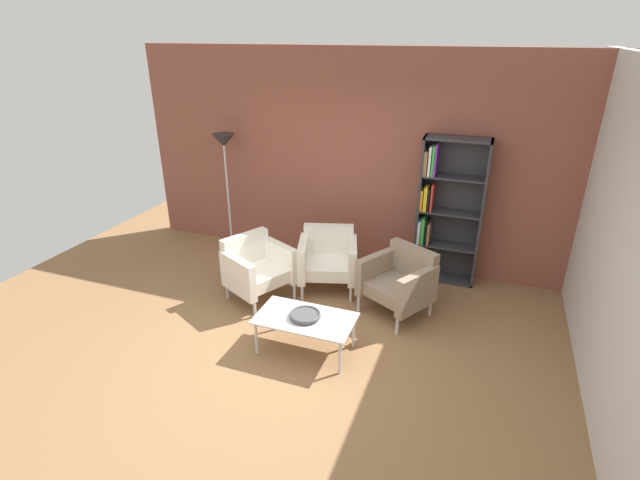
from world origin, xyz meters
The scene contains 10 objects.
ground_plane centered at (0.00, 0.00, 0.00)m, with size 8.32×8.32×0.00m, color olive.
brick_back_panel centered at (0.00, 2.46, 1.45)m, with size 6.40×0.12×2.90m, color brown.
plaster_right_partition centered at (2.86, 0.60, 1.45)m, with size 0.12×5.20×2.90m, color silver.
bookshelf_tall centered at (1.23, 2.25, 0.93)m, with size 0.80×0.30×1.90m.
coffee_table_low centered at (0.17, 0.13, 0.37)m, with size 1.00×0.56×0.40m.
decorative_bowl centered at (0.17, 0.13, 0.43)m, with size 0.32×0.32×0.05m.
armchair_spare_guest centered at (0.92, 1.20, 0.41)m, with size 0.93×0.91×0.78m.
armchair_by_bookshelf centered at (-0.80, 0.93, 0.41)m, with size 0.90×0.92×0.78m.
armchair_near_window centered at (-0.06, 1.47, 0.41)m, with size 0.87×0.83×0.78m.
floor_lamp_torchiere centered at (-1.86, 2.14, 1.45)m, with size 0.32×0.32×1.74m.
Camera 1 is at (1.73, -3.65, 3.07)m, focal length 26.67 mm.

